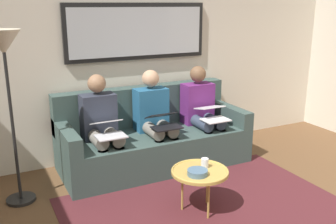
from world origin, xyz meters
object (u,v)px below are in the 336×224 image
Objects in this scene: laptop_white at (212,113)px; couch at (152,139)px; cup at (205,163)px; standing_lamp at (5,62)px; coffee_table at (200,172)px; person_left at (201,110)px; framed_mirror at (138,32)px; laptop_black at (164,121)px; bowl at (197,172)px; person_right at (101,124)px; laptop_silver at (108,128)px; person_middle at (155,116)px.

couch is at bearing -25.99° from laptop_white.
standing_lamp reaches higher than cup.
laptop_white is at bearing -128.38° from coffee_table.
person_left is at bearing -121.97° from coffee_table.
coffee_table is at bearing 147.18° from standing_lamp.
framed_mirror is 5.18× the size of laptop_black.
standing_lamp is at bearing -35.96° from bowl.
bowl is 1.27m from laptop_white.
coffee_table is 1.46× the size of laptop_white.
person_right is (1.28, -0.24, -0.02)m from laptop_white.
person_right is at bearing -167.67° from standing_lamp.
couch is 0.71m from person_left.
laptop_silver is (-0.00, 0.24, 0.02)m from person_right.
person_right is at bearing -90.00° from laptop_silver.
framed_mirror is 1.23m from person_right.
standing_lamp is at bearing -2.41° from laptop_silver.
laptop_silver is at bearing 47.33° from framed_mirror.
standing_lamp is at bearing -1.48° from laptop_black.
standing_lamp is at bearing 22.93° from framed_mirror.
laptop_black is at bearing 90.00° from person_middle.
laptop_silver is at bearing -0.16° from laptop_black.
laptop_white is 0.32× the size of person_right.
person_middle is at bearing -159.66° from laptop_silver.
couch is 1.19m from cup.
couch is 0.71m from person_right.
person_middle reaches higher than laptop_black.
framed_mirror is at bearing -90.00° from laptop_black.
standing_lamp reaches higher than coffee_table.
standing_lamp reaches higher than bowl.
person_middle is 3.11× the size of laptop_silver.
framed_mirror reaches higher than cup.
standing_lamp is (0.91, -0.04, 0.74)m from laptop_silver.
coffee_table is 5.87× the size of cup.
standing_lamp is (1.55, 0.20, 0.76)m from person_middle.
laptop_silver is at bearing 10.50° from person_left.
framed_mirror is at bearing -90.04° from cup.
person_left is (-0.78, -1.22, 0.18)m from bowl.
coffee_table is at bearing 121.69° from laptop_silver.
person_left and person_middle have the same top height.
couch is 1.93× the size of person_right.
laptop_white is at bearing 90.00° from person_left.
laptop_silver is (0.56, -0.91, 0.24)m from coffee_table.
laptop_white is 0.64m from laptop_black.
laptop_black reaches higher than cup.
laptop_white is 1.28m from laptop_silver.
person_left is 0.64m from person_middle.
standing_lamp is (1.55, -0.04, 0.75)m from laptop_black.
cup is at bearing -151.83° from coffee_table.
laptop_silver reaches higher than laptop_white.
person_middle is 0.68m from laptop_silver.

